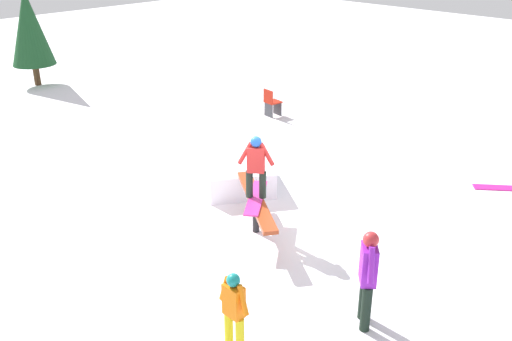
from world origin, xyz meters
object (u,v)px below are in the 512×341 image
at_px(folding_chair, 272,103).
at_px(pine_tree_far, 29,27).
at_px(bystander_orange, 234,308).
at_px(loose_snowboard_magenta, 503,188).
at_px(main_rider_on_rail, 256,169).
at_px(rail_feature, 256,203).
at_px(bystander_purple, 368,274).

relative_size(folding_chair, pine_tree_far, 0.25).
bearing_deg(bystander_orange, loose_snowboard_magenta, 87.16).
height_order(main_rider_on_rail, loose_snowboard_magenta, main_rider_on_rail).
relative_size(rail_feature, loose_snowboard_magenta, 1.73).
relative_size(bystander_orange, loose_snowboard_magenta, 0.96).
relative_size(loose_snowboard_magenta, folding_chair, 1.54).
bearing_deg(folding_chair, pine_tree_far, 30.38).
bearing_deg(pine_tree_far, folding_chair, 21.33).
distance_m(bystander_orange, loose_snowboard_magenta, 8.21).
bearing_deg(folding_chair, loose_snowboard_magenta, -171.98).
height_order(rail_feature, loose_snowboard_magenta, rail_feature).
height_order(rail_feature, bystander_orange, bystander_orange).
height_order(main_rider_on_rail, pine_tree_far, pine_tree_far).
xyz_separation_m(loose_snowboard_magenta, folding_chair, (-7.54, 0.14, 0.40)).
distance_m(loose_snowboard_magenta, pine_tree_far, 16.91).
xyz_separation_m(bystander_orange, pine_tree_far, (-15.86, 4.82, 1.42)).
relative_size(bystander_orange, folding_chair, 1.48).
bearing_deg(folding_chair, bystander_purple, 149.92).
bearing_deg(bystander_orange, bystander_purple, 61.69).
bearing_deg(rail_feature, bystander_purple, 18.57).
height_order(rail_feature, main_rider_on_rail, main_rider_on_rail).
xyz_separation_m(main_rider_on_rail, folding_chair, (-4.78, 5.61, -0.96)).
height_order(loose_snowboard_magenta, pine_tree_far, pine_tree_far).
relative_size(bystander_purple, folding_chair, 1.86).
distance_m(main_rider_on_rail, bystander_purple, 3.35).
bearing_deg(rail_feature, bystander_orange, -16.93).
bearing_deg(main_rider_on_rail, pine_tree_far, -135.63).
height_order(bystander_orange, pine_tree_far, pine_tree_far).
relative_size(rail_feature, bystander_orange, 1.80).
height_order(bystander_orange, loose_snowboard_magenta, bystander_orange).
bearing_deg(main_rider_on_rail, folding_chair, -176.31).
relative_size(main_rider_on_rail, loose_snowboard_magenta, 1.03).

